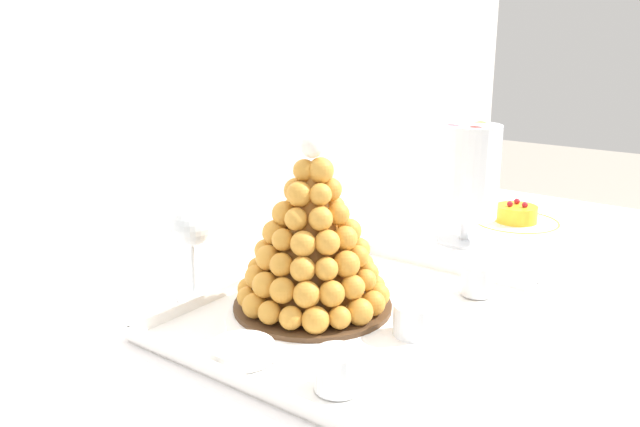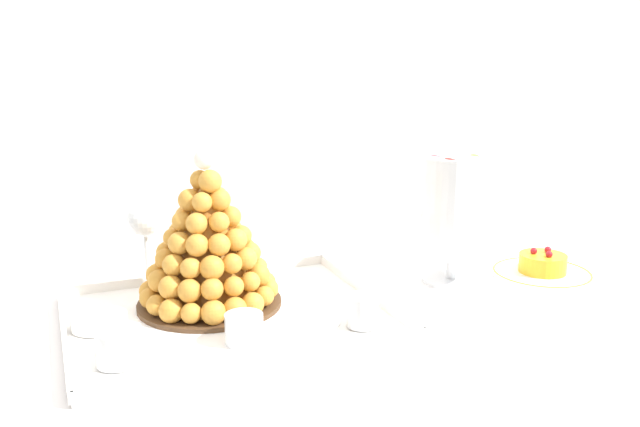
% 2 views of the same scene
% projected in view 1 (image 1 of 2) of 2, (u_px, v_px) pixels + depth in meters
% --- Properties ---
extents(backdrop_wall, '(4.80, 0.10, 2.50)m').
position_uv_depth(backdrop_wall, '(100.00, 10.00, 1.64)').
color(backdrop_wall, silver).
rests_on(backdrop_wall, ground_plane).
extents(buffet_table, '(1.48, 0.90, 0.76)m').
position_uv_depth(buffet_table, '(398.00, 317.00, 1.29)').
color(buffet_table, brown).
rests_on(buffet_table, ground_plane).
extents(serving_tray, '(0.54, 0.43, 0.02)m').
position_uv_depth(serving_tray, '(349.00, 314.00, 1.05)').
color(serving_tray, white).
rests_on(serving_tray, buffet_table).
extents(croquembouche, '(0.26, 0.26, 0.28)m').
position_uv_depth(croquembouche, '(312.00, 244.00, 1.04)').
color(croquembouche, '#4C331E').
rests_on(croquembouche, serving_tray).
extents(dessert_cup_left, '(0.06, 0.06, 0.05)m').
position_uv_depth(dessert_cup_left, '(338.00, 371.00, 0.82)').
color(dessert_cup_left, silver).
rests_on(dessert_cup_left, serving_tray).
extents(dessert_cup_mid_left, '(0.06, 0.06, 0.05)m').
position_uv_depth(dessert_cup_mid_left, '(413.00, 321.00, 0.96)').
color(dessert_cup_mid_left, silver).
rests_on(dessert_cup_mid_left, serving_tray).
extents(dessert_cup_centre, '(0.05, 0.05, 0.05)m').
position_uv_depth(dessert_cup_centre, '(477.00, 281.00, 1.11)').
color(dessert_cup_centre, silver).
rests_on(dessert_cup_centre, serving_tray).
extents(creme_brulee_ramekin, '(0.09, 0.09, 0.02)m').
position_uv_depth(creme_brulee_ramekin, '(242.00, 350.00, 0.90)').
color(creme_brulee_ramekin, white).
rests_on(creme_brulee_ramekin, serving_tray).
extents(macaron_goblet, '(0.13, 0.13, 0.26)m').
position_uv_depth(macaron_goblet, '(468.00, 172.00, 1.38)').
color(macaron_goblet, white).
rests_on(macaron_goblet, buffet_table).
extents(fruit_tart_plate, '(0.20, 0.20, 0.06)m').
position_uv_depth(fruit_tart_plate, '(516.00, 218.00, 1.54)').
color(fruit_tart_plate, white).
rests_on(fruit_tart_plate, buffet_table).
extents(wine_glass, '(0.07, 0.07, 0.16)m').
position_uv_depth(wine_glass, '(191.00, 230.00, 1.08)').
color(wine_glass, silver).
rests_on(wine_glass, buffet_table).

